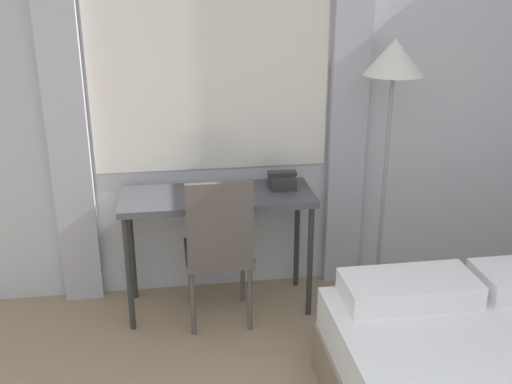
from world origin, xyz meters
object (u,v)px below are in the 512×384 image
standing_lamp (392,89)px  book (212,195)px  desk_chair (219,245)px  desk (217,206)px  telephone (282,180)px

standing_lamp → book: size_ratio=6.46×
desk_chair → standing_lamp: bearing=6.9°
desk_chair → book: desk_chair is taller
desk → book: (-0.03, -0.05, 0.09)m
standing_lamp → book: bearing=178.0°
desk_chair → desk: bearing=86.6°
desk → standing_lamp: standing_lamp is taller
book → telephone: bearing=14.1°
telephone → book: 0.46m
desk → desk_chair: (-0.01, -0.21, -0.16)m
desk → desk_chair: bearing=-93.5°
book → desk: bearing=54.2°
desk → telephone: size_ratio=6.36×
desk_chair → telephone: bearing=32.8°
desk → desk_chair: size_ratio=1.22×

